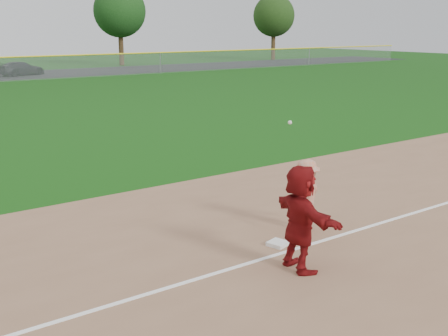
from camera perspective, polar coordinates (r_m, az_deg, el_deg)
ground at (r=12.24m, az=4.13°, el=-7.32°), size 160.00×160.00×0.00m
foul_line at (r=11.67m, az=6.67°, el=-8.35°), size 60.00×0.10×0.01m
first_base at (r=11.91m, az=5.49°, el=-7.65°), size 0.45×0.45×0.08m
base_runner at (r=10.52m, az=7.76°, el=-5.06°), size 0.89×1.95×2.03m
car_right at (r=56.37m, az=-19.91°, el=9.48°), size 4.74×3.04×1.28m
first_base_play at (r=12.63m, az=8.32°, el=-2.73°), size 1.24×0.98×2.56m
tree_3 at (r=68.17m, az=-10.57°, el=15.39°), size 6.00×6.00×9.19m
tree_4 at (r=78.91m, az=5.08°, el=15.15°), size 5.60×5.60×8.67m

